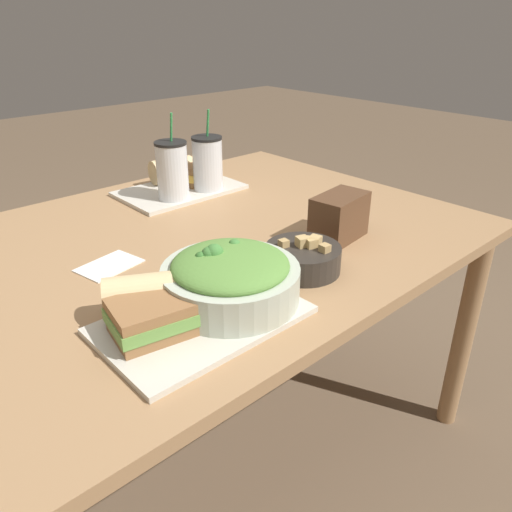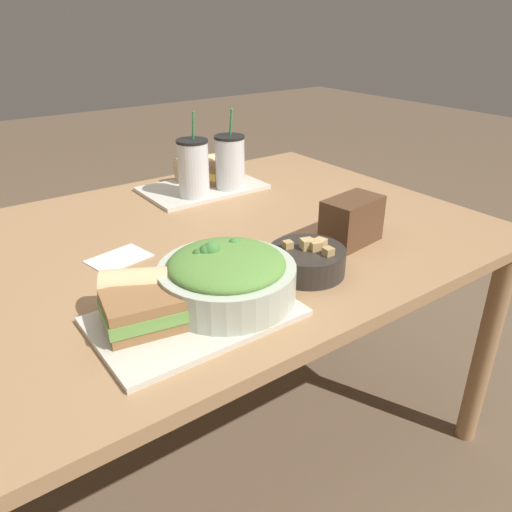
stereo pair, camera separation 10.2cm
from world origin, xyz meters
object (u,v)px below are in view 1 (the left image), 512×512
Objects in this scene: soup_bowl at (303,257)px; sandwich_near at (154,316)px; drink_cup_dark at (172,172)px; drink_cup_red at (208,165)px; sandwich_far at (191,172)px; chip_bag at (339,217)px; baguette_near at (155,293)px; salad_bowl at (230,277)px; napkin_folded at (110,266)px; baguette_far at (173,170)px.

soup_bowl is 0.38m from sandwich_near.
drink_cup_dark reaches higher than sandwich_near.
drink_cup_red reaches higher than sandwich_near.
drink_cup_dark reaches higher than sandwich_far.
chip_bag is (0.20, 0.06, 0.03)m from soup_bowl.
baguette_near is 0.64m from drink_cup_dark.
soup_bowl is 0.87× the size of baguette_near.
soup_bowl is at bearing -125.64° from sandwich_far.
soup_bowl is at bearing -171.00° from chip_bag.
drink_cup_dark is 0.13m from drink_cup_red.
salad_bowl is 0.15m from baguette_near.
sandwich_far is at bearing 83.95° from chip_bag.
napkin_folded is (-0.35, -0.26, -0.09)m from drink_cup_dark.
salad_bowl reaches higher than sandwich_near.
drink_cup_red is at bearing 73.22° from soup_bowl.
baguette_near is 0.73m from drink_cup_red.
sandwich_far is 1.19× the size of napkin_folded.
baguette_far is (0.35, 0.71, -0.01)m from salad_bowl.
napkin_folded is at bearing 140.53° from baguette_far.
baguette_far is 0.60m from napkin_folded.
baguette_far is at bearing 105.46° from drink_cup_red.
baguette_far is at bearing 56.89° from drink_cup_dark.
drink_cup_red is (0.04, -0.14, 0.04)m from baguette_far.
baguette_far is 0.15m from drink_cup_red.
baguette_near reaches higher than sandwich_far.
soup_bowl reaches higher than sandwich_near.
chip_bag reaches higher than baguette_near.
napkin_folded is at bearing -151.78° from drink_cup_red.
soup_bowl is 1.13× the size of napkin_folded.
baguette_far is at bearing -7.42° from baguette_near.
baguette_near is 1.21× the size of chip_bag.
chip_bag is at bearing 16.23° from sandwich_near.
sandwich_near is at bearing -102.82° from napkin_folded.
chip_bag is at bearing -87.10° from drink_cup_red.
soup_bowl is 0.35m from baguette_near.
drink_cup_dark is (-0.14, -0.10, 0.05)m from sandwich_far.
sandwich_near is 1.05× the size of chip_bag.
sandwich_far is at bearing 36.79° from drink_cup_dark.
drink_cup_red is 0.56m from napkin_folded.
salad_bowl is 1.67× the size of chip_bag.
salad_bowl is 0.69m from drink_cup_red.
soup_bowl is at bearing 10.36° from sandwich_near.
drink_cup_red is 1.54× the size of chip_bag.
chip_bag reaches higher than sandwich_near.
drink_cup_red is at bearing -156.06° from baguette_far.
baguette_near is 1.09× the size of sandwich_far.
baguette_near is 0.79× the size of drink_cup_red.
chip_bag is 1.08× the size of napkin_folded.
drink_cup_red reaches higher than soup_bowl.
baguette_far is at bearing 42.05° from napkin_folded.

